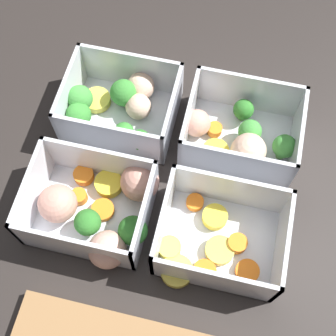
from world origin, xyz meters
The scene contains 5 objects.
ground_plane centered at (0.00, 0.00, 0.00)m, with size 4.00×4.00×0.00m, color #282321.
container_near_left centered at (-0.08, -0.07, 0.03)m, with size 0.16×0.12×0.07m.
container_near_right centered at (0.09, -0.08, 0.03)m, with size 0.15×0.13×0.07m.
container_far_left centered at (-0.08, 0.08, 0.02)m, with size 0.15×0.13×0.07m.
container_far_right centered at (0.07, 0.08, 0.03)m, with size 0.16×0.15×0.07m.
Camera 1 is at (-0.06, 0.25, 0.58)m, focal length 50.00 mm.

